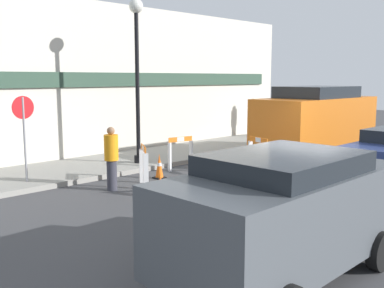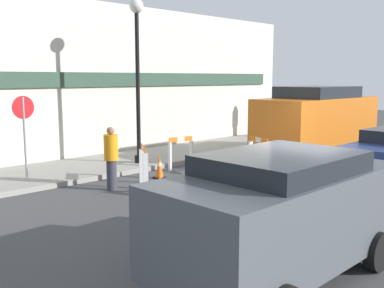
{
  "view_description": "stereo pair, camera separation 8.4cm",
  "coord_description": "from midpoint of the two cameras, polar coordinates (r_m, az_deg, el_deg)",
  "views": [
    {
      "loc": [
        -10.14,
        -6.14,
        2.87
      ],
      "look_at": [
        -1.3,
        2.85,
        1.0
      ],
      "focal_mm": 42.0,
      "sensor_mm": 36.0,
      "label": 1
    },
    {
      "loc": [
        -10.08,
        -6.2,
        2.87
      ],
      "look_at": [
        -1.3,
        2.85,
        1.0
      ],
      "focal_mm": 42.0,
      "sensor_mm": 36.0,
      "label": 2
    }
  ],
  "objects": [
    {
      "name": "ground_plane",
      "position": [
        12.19,
        13.73,
        -5.43
      ],
      "size": [
        60.0,
        60.0,
        0.0
      ],
      "primitive_type": "plane",
      "color": "#424244"
    },
    {
      "name": "barricade_0",
      "position": [
        10.81,
        2.73,
        -3.84
      ],
      "size": [
        0.75,
        0.51,
        1.08
      ],
      "rotation": [
        0.0,
        0.0,
        5.75
      ],
      "color": "white",
      "rests_on": "ground_plane"
    },
    {
      "name": "barricade_2",
      "position": [
        14.02,
        -1.64,
        -1.03
      ],
      "size": [
        0.86,
        0.29,
        1.05
      ],
      "rotation": [
        0.0,
        0.0,
        9.24
      ],
      "color": "white",
      "rests_on": "ground_plane"
    },
    {
      "name": "streetlamp_post",
      "position": [
        14.4,
        -7.18,
        10.65
      ],
      "size": [
        0.44,
        0.44,
        5.13
      ],
      "color": "black",
      "rests_on": "sidewalk_slab"
    },
    {
      "name": "sidewalk_slab",
      "position": [
        16.08,
        -4.79,
        -1.62
      ],
      "size": [
        18.0,
        3.03,
        0.14
      ],
      "color": "gray",
      "rests_on": "ground_plane"
    },
    {
      "name": "traffic_cone_2",
      "position": [
        10.93,
        -4.27,
        -5.25
      ],
      "size": [
        0.3,
        0.3,
        0.6
      ],
      "color": "black",
      "rests_on": "ground_plane"
    },
    {
      "name": "storefront_facade",
      "position": [
        17.09,
        -8.34,
        7.95
      ],
      "size": [
        18.0,
        0.22,
        5.5
      ],
      "color": "beige",
      "rests_on": "ground_plane"
    },
    {
      "name": "parked_car_0",
      "position": [
        6.58,
        11.18,
        -8.05
      ],
      "size": [
        3.98,
        1.97,
        1.83
      ],
      "color": "#4C5156",
      "rests_on": "ground_plane"
    },
    {
      "name": "person_worker",
      "position": [
        11.62,
        -10.4,
        -1.6
      ],
      "size": [
        0.47,
        0.47,
        1.64
      ],
      "rotation": [
        0.0,
        0.0,
        -0.38
      ],
      "color": "#33333D",
      "rests_on": "ground_plane"
    },
    {
      "name": "traffic_cone_1",
      "position": [
        12.9,
        -4.35,
        -2.87
      ],
      "size": [
        0.3,
        0.3,
        0.72
      ],
      "color": "black",
      "rests_on": "ground_plane"
    },
    {
      "name": "work_van",
      "position": [
        16.31,
        15.34,
        2.93
      ],
      "size": [
        5.2,
        2.17,
        2.57
      ],
      "color": "#D16619",
      "rests_on": "ground_plane"
    },
    {
      "name": "person_pedestrian",
      "position": [
        21.24,
        7.6,
        3.55
      ],
      "size": [
        0.45,
        0.45,
        1.76
      ],
      "rotation": [
        0.0,
        0.0,
        2.8
      ],
      "color": "#33333D",
      "rests_on": "sidewalk_slab"
    },
    {
      "name": "barricade_3",
      "position": [
        12.03,
        -6.35,
        -2.57
      ],
      "size": [
        0.52,
        0.77,
        1.09
      ],
      "rotation": [
        0.0,
        0.0,
        10.47
      ],
      "color": "white",
      "rests_on": "ground_plane"
    },
    {
      "name": "barricade_1",
      "position": [
        13.26,
        8.2,
        -1.46
      ],
      "size": [
        0.32,
        0.81,
        1.15
      ],
      "rotation": [
        0.0,
        0.0,
        7.61
      ],
      "color": "white",
      "rests_on": "ground_plane"
    },
    {
      "name": "traffic_cone_4",
      "position": [
        11.72,
        8.89,
        -4.46
      ],
      "size": [
        0.3,
        0.3,
        0.57
      ],
      "color": "black",
      "rests_on": "ground_plane"
    },
    {
      "name": "stop_sign",
      "position": [
        12.48,
        -20.75,
        2.31
      ],
      "size": [
        0.6,
        0.06,
        2.26
      ],
      "rotation": [
        0.0,
        0.0,
        3.19
      ],
      "color": "gray",
      "rests_on": "sidewalk_slab"
    },
    {
      "name": "traffic_cone_3",
      "position": [
        12.51,
        9.42,
        -3.54
      ],
      "size": [
        0.3,
        0.3,
        0.62
      ],
      "color": "black",
      "rests_on": "ground_plane"
    },
    {
      "name": "traffic_cone_0",
      "position": [
        13.91,
        5.72,
        -2.43
      ],
      "size": [
        0.3,
        0.3,
        0.54
      ],
      "color": "black",
      "rests_on": "ground_plane"
    }
  ]
}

